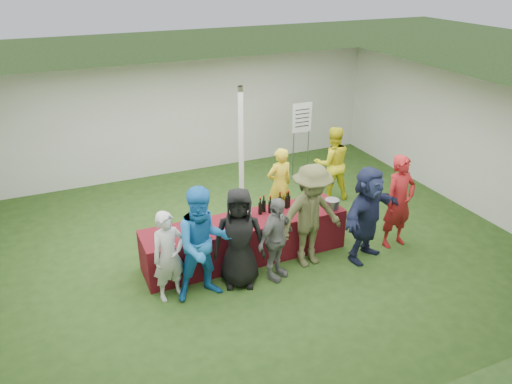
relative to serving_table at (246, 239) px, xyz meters
name	(u,v)px	position (x,y,z in m)	size (l,w,h in m)	color
ground	(242,249)	(0.04, 0.30, -0.38)	(60.00, 60.00, 0.00)	#284719
tent	(241,155)	(0.54, 1.50, 0.98)	(10.00, 10.00, 10.00)	white
serving_table	(246,239)	(0.00, 0.00, 0.00)	(3.60, 0.80, 0.75)	maroon
wine_bottles	(275,204)	(0.63, 0.14, 0.50)	(0.65, 0.15, 0.32)	black
wine_glasses	(202,232)	(-0.87, -0.27, 0.49)	(1.10, 0.10, 0.16)	silver
water_bottle	(250,212)	(0.11, 0.08, 0.48)	(0.07, 0.07, 0.23)	silver
bar_towel	(319,203)	(1.49, 0.05, 0.39)	(0.25, 0.18, 0.03)	white
dump_bucket	(332,204)	(1.59, -0.22, 0.46)	(0.25, 0.25, 0.18)	slate
wine_list_sign	(302,123)	(2.65, 2.91, 0.94)	(0.50, 0.03, 1.80)	slate
staff_pourer	(279,184)	(1.18, 1.07, 0.39)	(0.56, 0.37, 1.53)	yellow
staff_back	(332,163)	(2.65, 1.50, 0.45)	(0.80, 0.62, 1.64)	yellow
customer_0	(169,256)	(-1.50, -0.58, 0.37)	(0.54, 0.36, 1.49)	silver
customer_1	(204,244)	(-0.99, -0.76, 0.56)	(0.91, 0.71, 1.87)	blue
customer_2	(239,238)	(-0.38, -0.67, 0.47)	(0.83, 0.54, 1.69)	black
customer_3	(276,239)	(0.22, -0.75, 0.35)	(0.85, 0.36, 1.45)	slate
customer_4	(311,216)	(0.94, -0.61, 0.55)	(1.19, 0.69, 1.85)	#4F4F2D
customer_5	(367,214)	(1.92, -0.83, 0.49)	(1.60, 0.51, 1.73)	#1E2546
customer_6	(399,202)	(2.70, -0.68, 0.50)	(0.64, 0.42, 1.76)	maroon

